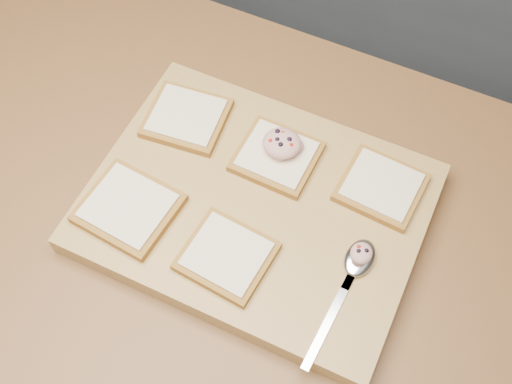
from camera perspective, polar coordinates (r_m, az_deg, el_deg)
island_counter at (r=1.36m, az=4.65°, el=-13.93°), size 2.00×0.80×0.90m
cutting_board at (r=0.95m, az=-0.00°, el=-1.42°), size 0.48×0.36×0.04m
bread_far_left at (r=1.01m, az=-6.20°, el=6.60°), size 0.13×0.12×0.02m
bread_far_center at (r=0.97m, az=1.86°, el=3.21°), size 0.12×0.11×0.02m
bread_far_right at (r=0.96m, az=11.06°, el=0.46°), size 0.12×0.11×0.02m
bread_near_left at (r=0.94m, az=-11.26°, el=-1.39°), size 0.14×0.13×0.02m
bread_near_center at (r=0.89m, az=-2.62°, el=-5.68°), size 0.12×0.12×0.02m
tuna_salad_dollop at (r=0.95m, az=2.32°, el=4.36°), size 0.06×0.06×0.03m
spoon at (r=0.89m, az=8.82°, el=-6.59°), size 0.04×0.21×0.01m
spoon_salad at (r=0.89m, az=9.35°, el=-5.38°), size 0.03×0.03×0.02m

